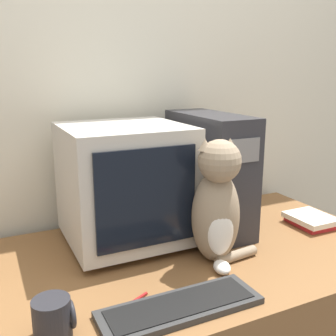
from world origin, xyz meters
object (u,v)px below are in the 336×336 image
(crt_monitor, at_px, (125,184))
(computer_tower, at_px, (209,172))
(keyboard, at_px, (180,307))
(pen, at_px, (127,305))
(mug, at_px, (53,319))
(cat, at_px, (217,206))
(book_stack, at_px, (311,220))

(crt_monitor, height_order, computer_tower, computer_tower)
(computer_tower, xyz_separation_m, keyboard, (-0.36, -0.46, -0.22))
(computer_tower, relative_size, pen, 3.20)
(keyboard, distance_m, mug, 0.32)
(cat, bearing_deg, book_stack, 27.02)
(computer_tower, bearing_deg, mug, -148.02)
(keyboard, xyz_separation_m, book_stack, (0.75, 0.29, 0.01))
(keyboard, xyz_separation_m, pen, (-0.12, 0.08, -0.01))
(keyboard, height_order, cat, cat)
(book_stack, xyz_separation_m, mug, (-1.07, -0.26, 0.03))
(computer_tower, bearing_deg, pen, -141.52)
(keyboard, distance_m, book_stack, 0.81)
(mug, bearing_deg, pen, 11.64)
(cat, relative_size, pen, 2.91)
(book_stack, height_order, pen, book_stack)
(computer_tower, xyz_separation_m, cat, (-0.13, -0.27, -0.03))
(book_stack, bearing_deg, cat, -169.51)
(mug, bearing_deg, keyboard, -6.23)
(cat, distance_m, pen, 0.42)
(crt_monitor, bearing_deg, pen, -109.60)
(keyboard, xyz_separation_m, cat, (0.23, 0.19, 0.18))
(cat, relative_size, mug, 4.14)
(crt_monitor, xyz_separation_m, book_stack, (0.73, -0.18, -0.20))
(pen, relative_size, mug, 1.42)
(cat, xyz_separation_m, book_stack, (0.52, 0.10, -0.17))
(book_stack, bearing_deg, crt_monitor, 166.50)
(mug, bearing_deg, crt_monitor, 52.06)
(book_stack, bearing_deg, pen, -166.12)
(keyboard, xyz_separation_m, mug, (-0.32, 0.03, 0.04))
(book_stack, height_order, mug, mug)
(mug, bearing_deg, book_stack, 13.47)
(keyboard, bearing_deg, cat, 39.98)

